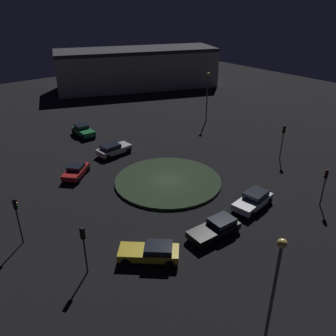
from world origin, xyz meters
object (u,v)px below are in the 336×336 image
object	(u,v)px
car_yellow	(151,252)
streetlamp_northwest	(207,89)
traffic_light_northeast	(325,180)
traffic_light_north	(283,136)
traffic_light_southeast	(84,241)
car_silver	(113,149)
car_green	(83,130)
streetlamp_southeast	(276,279)
car_red	(76,171)
car_white	(253,200)
traffic_light_south	(17,212)
store_building	(137,68)
car_black	(216,228)

from	to	relation	value
car_yellow	streetlamp_northwest	xyz separation A→B (m)	(-20.83, 26.12, 4.43)
traffic_light_northeast	traffic_light_north	size ratio (longest dim) A/B	0.88
traffic_light_northeast	traffic_light_southeast	world-z (taller)	traffic_light_southeast
streetlamp_northwest	car_silver	bearing A→B (deg)	-83.10
car_green	streetlamp_southeast	size ratio (longest dim) A/B	0.55
car_red	traffic_light_north	world-z (taller)	traffic_light_north
traffic_light_northeast	streetlamp_northwest	xyz separation A→B (m)	(-24.73, 8.91, 2.45)
car_white	car_green	distance (m)	27.48
car_white	traffic_light_northeast	bearing A→B (deg)	135.76
traffic_light_south	store_building	size ratio (longest dim) A/B	0.12
traffic_light_south	traffic_light_north	bearing A→B (deg)	-8.61
traffic_light_southeast	traffic_light_north	xyz separation A→B (m)	(-2.98, 27.41, 0.26)
car_black	traffic_light_south	xyz separation A→B (m)	(-9.10, -12.91, 2.23)
car_white	car_red	size ratio (longest dim) A/B	1.14
car_silver	car_green	world-z (taller)	car_green
car_yellow	traffic_light_north	xyz separation A→B (m)	(-4.79, 23.02, 2.33)
traffic_light_north	store_building	size ratio (longest dim) A/B	0.13
streetlamp_southeast	traffic_light_north	bearing A→B (deg)	123.56
traffic_light_northeast	traffic_light_southeast	size ratio (longest dim) A/B	0.97
streetlamp_southeast	car_yellow	bearing A→B (deg)	-174.54
car_red	streetlamp_southeast	world-z (taller)	streetlamp_southeast
traffic_light_southeast	streetlamp_southeast	xyz separation A→B (m)	(11.67, 5.33, 2.09)
car_red	streetlamp_southeast	xyz separation A→B (m)	(26.04, -0.65, 4.21)
store_building	car_green	bearing A→B (deg)	62.12
car_red	car_black	size ratio (longest dim) A/B	0.88
car_silver	car_yellow	bearing A→B (deg)	-118.20
car_silver	streetlamp_northwest	world-z (taller)	streetlamp_northwest
car_silver	streetlamp_northwest	xyz separation A→B (m)	(-2.21, 18.29, 4.39)
car_silver	car_black	distance (m)	19.62
car_silver	streetlamp_southeast	size ratio (longest dim) A/B	0.60
car_white	traffic_light_northeast	distance (m)	6.79
car_red	streetlamp_northwest	distance (m)	25.36
car_black	traffic_light_northeast	size ratio (longest dim) A/B	1.22
traffic_light_northeast	traffic_light_north	bearing A→B (deg)	-67.76
car_yellow	streetlamp_southeast	bearing A→B (deg)	137.22
traffic_light_south	store_building	bearing A→B (deg)	43.52
car_black	traffic_light_south	distance (m)	15.95
car_yellow	traffic_light_southeast	world-z (taller)	traffic_light_southeast
car_white	store_building	size ratio (longest dim) A/B	0.14
store_building	car_black	bearing A→B (deg)	84.34
car_black	traffic_light_southeast	bearing A→B (deg)	-12.15
streetlamp_northwest	traffic_light_south	bearing A→B (deg)	-69.03
traffic_light_southeast	streetlamp_southeast	size ratio (longest dim) A/B	0.53
car_yellow	traffic_light_northeast	xyz separation A→B (m)	(3.89, 17.20, 1.98)
car_white	traffic_light_southeast	size ratio (longest dim) A/B	1.19
traffic_light_south	car_white	bearing A→B (deg)	-25.86
car_yellow	car_green	distance (m)	28.24
car_red	traffic_light_southeast	xyz separation A→B (m)	(14.38, -5.98, 2.11)
car_green	store_building	size ratio (longest dim) A/B	0.12
streetlamp_southeast	traffic_light_south	bearing A→B (deg)	-156.49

